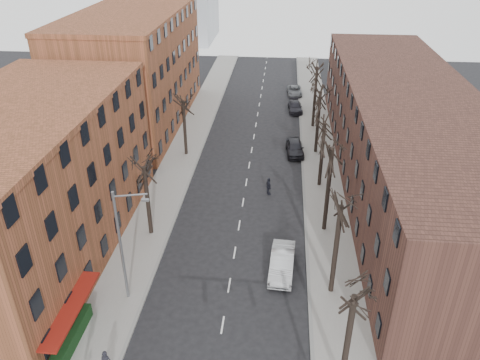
# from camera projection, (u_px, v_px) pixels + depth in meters

# --- Properties ---
(sidewalk_left) EXTENTS (4.00, 90.00, 0.15)m
(sidewalk_left) POSITION_uv_depth(u_px,v_px,m) (185.00, 150.00, 56.03)
(sidewalk_left) COLOR gray
(sidewalk_left) RESTS_ON ground
(sidewalk_right) EXTENTS (4.00, 90.00, 0.15)m
(sidewalk_right) POSITION_uv_depth(u_px,v_px,m) (319.00, 156.00, 54.73)
(sidewalk_right) COLOR gray
(sidewalk_right) RESTS_ON ground
(building_left_near) EXTENTS (12.00, 26.00, 12.00)m
(building_left_near) POSITION_uv_depth(u_px,v_px,m) (29.00, 187.00, 36.40)
(building_left_near) COLOR brown
(building_left_near) RESTS_ON ground
(building_left_far) EXTENTS (12.00, 28.00, 14.00)m
(building_left_far) POSITION_uv_depth(u_px,v_px,m) (135.00, 71.00, 61.16)
(building_left_far) COLOR brown
(building_left_far) RESTS_ON ground
(building_right) EXTENTS (12.00, 50.00, 10.00)m
(building_right) POSITION_uv_depth(u_px,v_px,m) (405.00, 137.00, 47.34)
(building_right) COLOR #4A2B22
(building_right) RESTS_ON ground
(awning_left) EXTENTS (1.20, 7.00, 0.15)m
(awning_left) POSITION_uv_depth(u_px,v_px,m) (78.00, 338.00, 30.94)
(awning_left) COLOR maroon
(awning_left) RESTS_ON ground
(hedge) EXTENTS (0.80, 6.00, 1.00)m
(hedge) POSITION_uv_depth(u_px,v_px,m) (69.00, 343.00, 29.76)
(hedge) COLOR #133716
(hedge) RESTS_ON sidewalk_left
(tree_right_b) EXTENTS (5.20, 5.20, 10.80)m
(tree_right_b) POSITION_uv_depth(u_px,v_px,m) (331.00, 292.00, 34.78)
(tree_right_b) COLOR black
(tree_right_b) RESTS_ON ground
(tree_right_c) EXTENTS (5.20, 5.20, 11.60)m
(tree_right_c) POSITION_uv_depth(u_px,v_px,m) (324.00, 230.00, 41.74)
(tree_right_c) COLOR black
(tree_right_c) RESTS_ON ground
(tree_right_d) EXTENTS (5.20, 5.20, 10.00)m
(tree_right_d) POSITION_uv_depth(u_px,v_px,m) (319.00, 186.00, 48.71)
(tree_right_d) COLOR black
(tree_right_d) RESTS_ON ground
(tree_right_e) EXTENTS (5.20, 5.20, 10.80)m
(tree_right_e) POSITION_uv_depth(u_px,v_px,m) (315.00, 153.00, 55.67)
(tree_right_e) COLOR black
(tree_right_e) RESTS_ON ground
(tree_right_f) EXTENTS (5.20, 5.20, 11.60)m
(tree_right_f) POSITION_uv_depth(u_px,v_px,m) (312.00, 127.00, 62.63)
(tree_right_f) COLOR black
(tree_right_f) RESTS_ON ground
(tree_left_a) EXTENTS (5.20, 5.20, 9.50)m
(tree_left_a) POSITION_uv_depth(u_px,v_px,m) (151.00, 234.00, 41.24)
(tree_left_a) COLOR black
(tree_left_a) RESTS_ON ground
(tree_left_b) EXTENTS (5.20, 5.20, 9.50)m
(tree_left_b) POSITION_uv_depth(u_px,v_px,m) (186.00, 155.00, 55.17)
(tree_left_b) COLOR black
(tree_left_b) RESTS_ON ground
(streetlight) EXTENTS (2.45, 0.22, 9.03)m
(streetlight) POSITION_uv_depth(u_px,v_px,m) (123.00, 242.00, 31.80)
(streetlight) COLOR slate
(streetlight) RESTS_ON ground
(silver_sedan) EXTENTS (2.09, 5.24, 1.69)m
(silver_sedan) POSITION_uv_depth(u_px,v_px,m) (282.00, 262.00, 36.43)
(silver_sedan) COLOR #ADB0B4
(silver_sedan) RESTS_ON ground
(parked_car_near) EXTENTS (2.34, 4.95, 1.64)m
(parked_car_near) POSITION_uv_depth(u_px,v_px,m) (295.00, 147.00, 55.01)
(parked_car_near) COLOR black
(parked_car_near) RESTS_ON ground
(parked_car_mid) EXTENTS (2.23, 4.80, 1.36)m
(parked_car_mid) POSITION_uv_depth(u_px,v_px,m) (295.00, 107.00, 67.38)
(parked_car_mid) COLOR black
(parked_car_mid) RESTS_ON ground
(parked_car_far) EXTENTS (2.42, 4.81, 1.31)m
(parked_car_far) POSITION_uv_depth(u_px,v_px,m) (295.00, 91.00, 73.80)
(parked_car_far) COLOR #5B5E63
(parked_car_far) RESTS_ON ground
(pedestrian_crossing) EXTENTS (0.84, 1.17, 1.85)m
(pedestrian_crossing) POSITION_uv_depth(u_px,v_px,m) (269.00, 186.00, 46.73)
(pedestrian_crossing) COLOR black
(pedestrian_crossing) RESTS_ON ground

